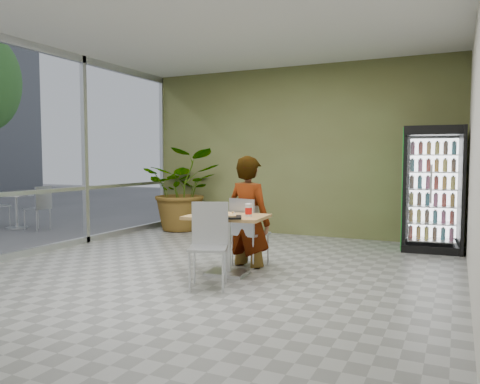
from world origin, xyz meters
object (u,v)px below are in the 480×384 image
seated_woman (249,222)px  soda_cup (249,210)px  chair_far (246,227)px  potted_plant (183,189)px  dining_table (227,232)px  cafeteria_tray (225,217)px  chair_near (209,237)px  beverage_fridge (432,189)px

seated_woman → soda_cup: 0.65m
soda_cup → seated_woman: bearing=113.4°
chair_far → potted_plant: 3.49m
dining_table → potted_plant: size_ratio=0.62×
seated_woman → cafeteria_tray: (0.05, -0.82, 0.16)m
chair_far → soda_cup: chair_far is taller
chair_near → cafeteria_tray: (0.06, 0.28, 0.20)m
seated_woman → potted_plant: potted_plant is taller
chair_near → cafeteria_tray: chair_near is taller
potted_plant → dining_table: bearing=-49.9°
dining_table → beverage_fridge: (2.24, 2.74, 0.44)m
chair_far → potted_plant: (-2.50, 2.42, 0.29)m
dining_table → soda_cup: size_ratio=6.64×
cafeteria_tray → beverage_fridge: 3.70m
soda_cup → potted_plant: size_ratio=0.09×
cafeteria_tray → seated_woman: bearing=93.6°
chair_near → beverage_fridge: size_ratio=0.49×
chair_near → beverage_fridge: beverage_fridge is taller
dining_table → chair_near: 0.56m
beverage_fridge → soda_cup: bearing=-130.7°
chair_far → soda_cup: (0.26, -0.51, 0.28)m
soda_cup → potted_plant: 4.03m
dining_table → potted_plant: (-2.46, 2.93, 0.30)m
beverage_fridge → potted_plant: (-4.70, 0.19, -0.14)m
cafeteria_tray → beverage_fridge: (2.13, 3.01, 0.22)m
chair_near → potted_plant: potted_plant is taller
seated_woman → potted_plant: size_ratio=1.07×
chair_far → beverage_fridge: beverage_fridge is taller
chair_far → chair_near: size_ratio=0.97×
seated_woman → dining_table: bearing=97.4°
chair_near → seated_woman: seated_woman is taller
dining_table → seated_woman: seated_woman is taller
seated_woman → soda_cup: size_ratio=11.56×
potted_plant → soda_cup: bearing=-46.7°
beverage_fridge → cafeteria_tray: bearing=-130.7°
dining_table → chair_far: 0.51m
chair_near → seated_woman: (0.01, 1.11, 0.04)m
chair_far → chair_near: chair_near is taller
soda_cup → cafeteria_tray: (-0.19, -0.27, -0.06)m
seated_woman → cafeteria_tray: seated_woman is taller
beverage_fridge → potted_plant: 4.71m
chair_far → soda_cup: bearing=130.2°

